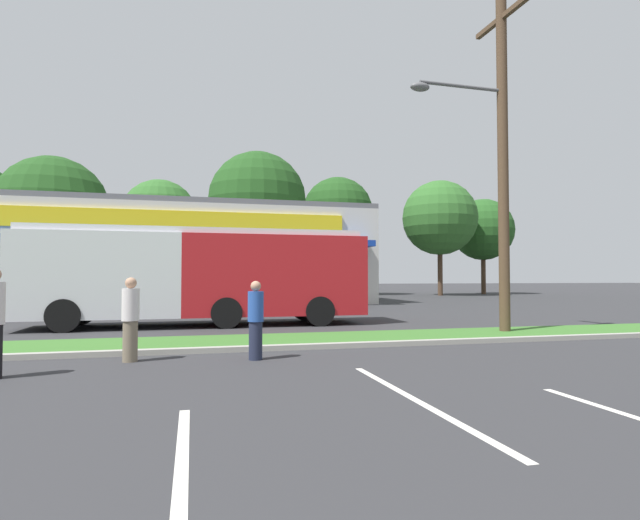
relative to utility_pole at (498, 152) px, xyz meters
name	(u,v)px	position (x,y,z in m)	size (l,w,h in m)	color
grass_median	(266,341)	(-6.68, -0.12, -5.16)	(56.00, 2.20, 0.12)	#386B28
curb_lip	(274,348)	(-6.68, -1.34, -5.16)	(56.00, 0.24, 0.12)	#99968C
parking_stripe_1	(180,490)	(-8.55, -8.52, -5.21)	(0.12, 4.80, 0.01)	silver
parking_stripe_2	(416,400)	(-5.56, -6.34, -5.21)	(0.12, 4.80, 0.01)	silver
storefront_building	(179,256)	(-9.30, 21.48, -2.16)	(23.50, 12.53, 6.10)	beige
tree_left	(53,210)	(-18.68, 28.86, 1.43)	(8.12, 8.12, 10.71)	#473323
tree_mid_left	(160,217)	(-11.23, 32.70, 1.56)	(6.49, 6.49, 10.04)	#473323
tree_mid	(257,200)	(-3.14, 30.02, 2.95)	(8.23, 8.23, 12.29)	#473323
tree_mid_right	(338,213)	(4.55, 32.02, 2.38)	(6.53, 6.53, 10.88)	#473323
tree_right	(440,218)	(13.06, 28.45, 1.74)	(6.68, 6.68, 10.31)	#473323
tree_far_right	(483,230)	(19.04, 31.03, 1.05)	(5.97, 5.97, 9.27)	#473323
utility_pole	(498,152)	(0.00, 0.00, 0.00)	(3.03, 2.40, 9.74)	#4C3826
city_bus	(199,274)	(-8.25, 4.99, -3.45)	(11.28, 2.68, 3.25)	#AD191E
car_1	(262,296)	(-5.44, 9.80, -4.40)	(4.17, 1.91, 1.60)	#B7B7BC
pedestrian_near_bench	(256,320)	(-7.24, -2.52, -4.43)	(0.32, 0.32, 1.57)	#1E2338
pedestrian_mid	(130,319)	(-9.63, -2.15, -4.39)	(0.33, 0.33, 1.64)	#726651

